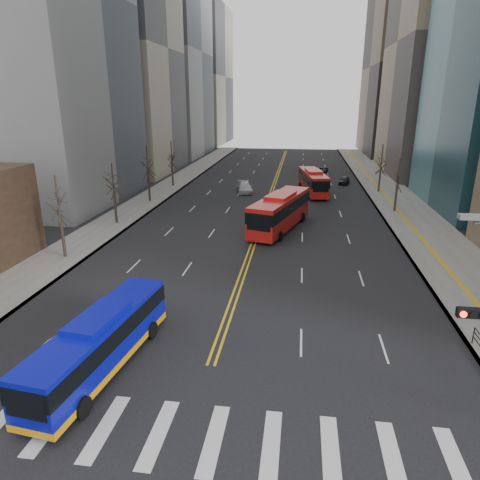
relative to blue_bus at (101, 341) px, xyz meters
name	(u,v)px	position (x,y,z in m)	size (l,w,h in m)	color
ground	(186,436)	(5.46, -4.00, -1.65)	(220.00, 220.00, 0.00)	black
sidewalk_right	(398,202)	(22.96, 41.00, -1.57)	(7.00, 130.00, 0.15)	gray
sidewalk_left	(156,195)	(-11.04, 41.00, -1.57)	(5.00, 130.00, 0.15)	gray
crosswalk	(186,436)	(5.46, -4.00, -1.64)	(26.70, 4.00, 0.01)	silver
centerline	(274,185)	(5.46, 51.00, -1.64)	(0.55, 100.00, 0.01)	gold
office_towers	(283,36)	(5.59, 64.51, 22.28)	(83.00, 134.00, 58.00)	gray
street_trees	(201,176)	(-1.72, 30.55, 3.23)	(35.20, 47.20, 7.60)	#30231D
blue_bus	(101,341)	(0.00, 0.00, 0.00)	(3.49, 10.86, 3.14)	#0B0FA7
red_bus_near	(280,210)	(7.72, 26.54, 0.50)	(6.17, 12.58, 3.87)	red
red_bus_far	(313,180)	(11.58, 45.56, 0.32)	(4.38, 11.37, 3.52)	red
car_white	(79,334)	(-2.38, 2.00, -1.02)	(1.33, 3.82, 1.26)	silver
car_dark_mid	(344,180)	(16.89, 53.94, -1.03)	(1.45, 3.61, 1.23)	black
car_silver	(245,187)	(1.47, 45.06, -0.91)	(2.06, 5.07, 1.47)	#AFAFB4
car_dark_far	(322,170)	(13.76, 64.70, -1.10)	(1.80, 3.91, 1.09)	black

